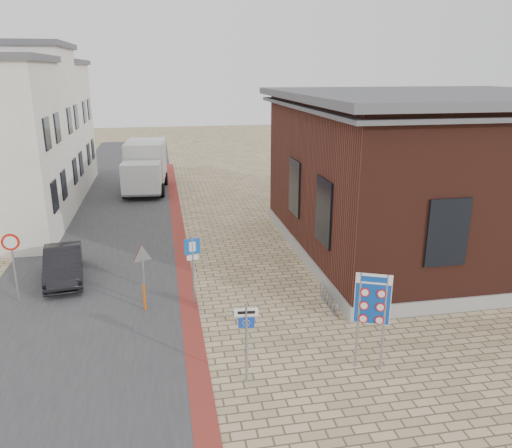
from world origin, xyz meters
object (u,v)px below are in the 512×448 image
object	(u,v)px
box_truck	(145,166)
border_sign	(372,301)
sedan	(63,264)
parking_sign	(193,259)
essen_sign	(246,331)
bollard	(144,297)

from	to	relation	value
box_truck	border_sign	size ratio (longest dim) A/B	2.28
sedan	parking_sign	xyz separation A→B (m)	(4.70, -3.00, 1.02)
border_sign	essen_sign	xyz separation A→B (m)	(-3.30, 0.00, -0.51)
box_truck	bollard	world-z (taller)	box_truck
parking_sign	bollard	distance (m)	2.03
box_truck	essen_sign	size ratio (longest dim) A/B	2.80
border_sign	essen_sign	distance (m)	3.34
border_sign	parking_sign	size ratio (longest dim) A/B	1.12
box_truck	essen_sign	distance (m)	22.34
parking_sign	sedan	bearing A→B (deg)	137.81
border_sign	bollard	distance (m)	7.63
essen_sign	bollard	world-z (taller)	essen_sign
border_sign	parking_sign	distance (m)	6.39
box_truck	bollard	bearing A→B (deg)	-84.86
box_truck	border_sign	bearing A→B (deg)	-70.07
box_truck	parking_sign	distance (m)	17.54
sedan	box_truck	world-z (taller)	box_truck
essen_sign	parking_sign	size ratio (longest dim) A/B	0.91
sedan	border_sign	world-z (taller)	border_sign
border_sign	bollard	size ratio (longest dim) A/B	2.95
box_truck	essen_sign	xyz separation A→B (m)	(2.92, -22.15, -0.19)
sedan	essen_sign	size ratio (longest dim) A/B	1.72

